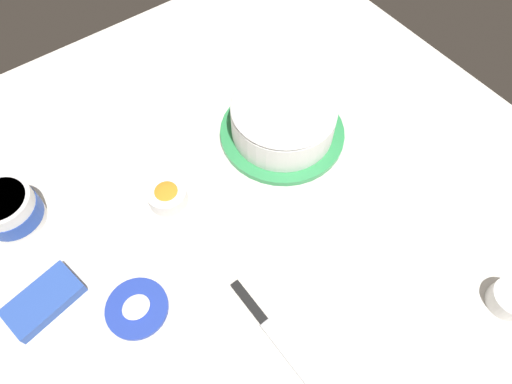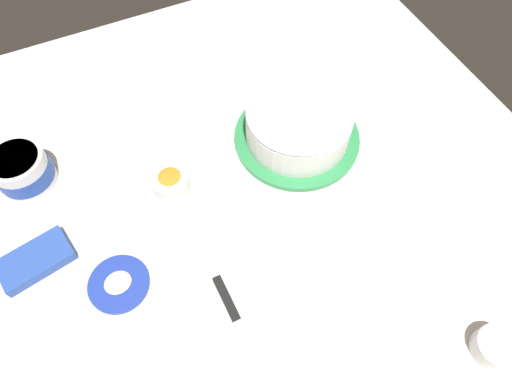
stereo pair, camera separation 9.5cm
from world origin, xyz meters
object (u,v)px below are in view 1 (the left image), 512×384
Objects in this scene: frosting_tub at (9,209)px; spreading_knife at (265,322)px; frosted_cake at (283,120)px; sprinkle_bowl_pink at (510,298)px; sprinkle_bowl_orange at (167,195)px; paper_napkin at (124,146)px; candy_box_lower at (44,301)px; frosting_tub_lid at (137,308)px.

spreading_knife is at bearing 121.00° from frosting_tub.
sprinkle_bowl_pink is at bearing 99.17° from frosted_cake.
spreading_knife is at bearing 47.82° from frosted_cake.
sprinkle_bowl_orange is 0.71m from sprinkle_bowl_pink.
frosted_cake is 1.26× the size of spreading_knife.
sprinkle_bowl_pink is 0.88m from paper_napkin.
candy_box_lower is 0.94× the size of paper_napkin.
frosted_cake is 0.59m from sprinkle_bowl_pink.
sprinkle_bowl_pink is (-0.40, 0.24, 0.02)m from spreading_knife.
sprinkle_bowl_pink is at bearing 133.42° from frosting_tub.
frosting_tub is 0.32m from sprinkle_bowl_orange.
sprinkle_bowl_orange reaches higher than paper_napkin.
sprinkle_bowl_orange is at bearing 93.53° from paper_napkin.
frosted_cake reaches higher than frosting_tub_lid.
frosted_cake is 3.89× the size of sprinkle_bowl_pink.
sprinkle_bowl_orange is (0.31, -0.00, -0.03)m from frosted_cake.
frosting_tub_lid is (-0.11, 0.32, -0.04)m from frosting_tub.
frosted_cake is at bearing 165.86° from frosting_tub.
frosting_tub_lid is (0.49, 0.17, -0.05)m from frosted_cake.
frosting_tub_lid is at bearing -42.50° from spreading_knife.
frosted_cake is 0.38m from paper_napkin.
candy_box_lower is at bearing -36.23° from sprinkle_bowl_pink.
frosted_cake is at bearing 173.72° from candy_box_lower.
sprinkle_bowl_pink reaches higher than candy_box_lower.
sprinkle_bowl_orange is 1.14× the size of sprinkle_bowl_pink.
frosted_cake reaches higher than sprinkle_bowl_orange.
sprinkle_bowl_orange is 0.19m from paper_napkin.
sprinkle_bowl_pink is 0.51× the size of paper_napkin.
spreading_knife is (0.30, 0.34, -0.05)m from frosted_cake.
candy_box_lower is (0.62, 0.06, -0.04)m from frosted_cake.
spreading_knife is at bearing 91.50° from sprinkle_bowl_orange.
frosting_tub_lid is 0.51× the size of spreading_knife.
frosted_cake is 0.62m from frosting_tub.
paper_napkin is (0.42, -0.77, -0.02)m from sprinkle_bowl_pink.
frosted_cake reaches higher than candy_box_lower.
candy_box_lower reaches higher than spreading_knife.
sprinkle_bowl_pink is at bearing 118.53° from paper_napkin.
candy_box_lower reaches higher than frosting_tub_lid.
sprinkle_bowl_orange reaches higher than frosting_tub_lid.
frosting_tub is at bearing -70.82° from frosting_tub_lid.
frosted_cake reaches higher than frosting_tub.
spreading_knife is 0.42m from candy_box_lower.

